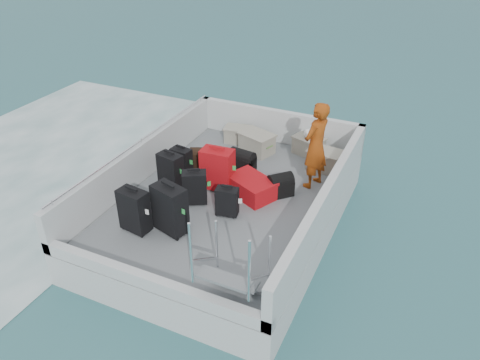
% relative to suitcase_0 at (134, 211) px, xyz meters
% --- Properties ---
extents(ground, '(160.00, 160.00, 0.00)m').
position_rel_suitcase_0_xyz_m(ground, '(0.89, 1.45, -0.98)').
color(ground, '#184855').
rests_on(ground, ground).
extents(wake_foam, '(10.00, 10.00, 0.00)m').
position_rel_suitcase_0_xyz_m(wake_foam, '(-3.91, 1.45, -0.98)').
color(wake_foam, white).
rests_on(wake_foam, ground).
extents(ferry_hull, '(3.60, 5.00, 0.60)m').
position_rel_suitcase_0_xyz_m(ferry_hull, '(0.89, 1.45, -0.68)').
color(ferry_hull, silver).
rests_on(ferry_hull, ground).
extents(deck, '(3.30, 4.70, 0.02)m').
position_rel_suitcase_0_xyz_m(deck, '(0.89, 1.45, -0.37)').
color(deck, slate).
rests_on(deck, ferry_hull).
extents(deck_fittings, '(3.60, 5.00, 0.90)m').
position_rel_suitcase_0_xyz_m(deck_fittings, '(1.24, 1.13, 0.01)').
color(deck_fittings, silver).
rests_on(deck_fittings, deck).
extents(suitcase_0, '(0.50, 0.33, 0.72)m').
position_rel_suitcase_0_xyz_m(suitcase_0, '(0.00, 0.00, 0.00)').
color(suitcase_0, black).
rests_on(suitcase_0, deck).
extents(suitcase_1, '(0.48, 0.34, 0.66)m').
position_rel_suitcase_0_xyz_m(suitcase_1, '(-0.17, 1.32, -0.03)').
color(suitcase_1, black).
rests_on(suitcase_1, deck).
extents(suitcase_2, '(0.40, 0.27, 0.54)m').
position_rel_suitcase_0_xyz_m(suitcase_2, '(-0.23, 1.79, -0.09)').
color(suitcase_2, black).
rests_on(suitcase_2, deck).
extents(suitcase_3, '(0.59, 0.44, 0.80)m').
position_rel_suitcase_0_xyz_m(suitcase_3, '(0.51, 0.22, 0.04)').
color(suitcase_3, black).
rests_on(suitcase_3, deck).
extents(suitcase_4, '(0.47, 0.41, 0.60)m').
position_rel_suitcase_0_xyz_m(suitcase_4, '(0.46, 1.05, -0.06)').
color(suitcase_4, black).
rests_on(suitcase_4, deck).
extents(suitcase_5, '(0.58, 0.37, 0.77)m').
position_rel_suitcase_0_xyz_m(suitcase_5, '(0.60, 1.64, 0.02)').
color(suitcase_5, '#B60E13').
rests_on(suitcase_5, deck).
extents(suitcase_7, '(0.39, 0.27, 0.51)m').
position_rel_suitcase_0_xyz_m(suitcase_7, '(1.12, 0.96, -0.10)').
color(suitcase_7, black).
rests_on(suitcase_7, deck).
extents(suitcase_8, '(0.99, 0.86, 0.33)m').
position_rel_suitcase_0_xyz_m(suitcase_8, '(1.23, 1.69, -0.19)').
color(suitcase_8, '#B60E13').
rests_on(suitcase_8, deck).
extents(duffel_0, '(0.58, 0.48, 0.32)m').
position_rel_suitcase_0_xyz_m(duffel_0, '(0.00, 2.20, -0.20)').
color(duffel_0, black).
rests_on(duffel_0, deck).
extents(duffel_1, '(0.52, 0.37, 0.32)m').
position_rel_suitcase_0_xyz_m(duffel_1, '(0.71, 2.44, -0.20)').
color(duffel_1, black).
rests_on(duffel_1, deck).
extents(duffel_2, '(0.50, 0.51, 0.32)m').
position_rel_suitcase_0_xyz_m(duffel_2, '(1.69, 1.91, -0.20)').
color(duffel_2, black).
rests_on(duffel_2, deck).
extents(crate_0, '(0.57, 0.44, 0.31)m').
position_rel_suitcase_0_xyz_m(crate_0, '(0.13, 3.48, -0.20)').
color(crate_0, '#A29F8D').
rests_on(crate_0, deck).
extents(crate_1, '(0.75, 0.62, 0.39)m').
position_rel_suitcase_0_xyz_m(crate_1, '(0.69, 3.22, -0.17)').
color(crate_1, '#A29F8D').
rests_on(crate_1, deck).
extents(crate_2, '(0.66, 0.55, 0.34)m').
position_rel_suitcase_0_xyz_m(crate_2, '(1.67, 3.58, -0.19)').
color(crate_2, '#A29F8D').
rests_on(crate_2, deck).
extents(crate_3, '(0.66, 0.50, 0.36)m').
position_rel_suitcase_0_xyz_m(crate_3, '(2.13, 3.11, -0.18)').
color(crate_3, '#A29F8D').
rests_on(crate_3, deck).
extents(yellow_bag, '(0.28, 0.26, 0.22)m').
position_rel_suitcase_0_xyz_m(yellow_bag, '(2.32, 3.12, -0.25)').
color(yellow_bag, yellow).
rests_on(yellow_bag, deck).
extents(white_bag, '(0.24, 0.24, 0.18)m').
position_rel_suitcase_0_xyz_m(white_bag, '(1.67, 3.58, 0.07)').
color(white_bag, white).
rests_on(white_bag, crate_2).
extents(passenger, '(0.55, 0.68, 1.59)m').
position_rel_suitcase_0_xyz_m(passenger, '(2.10, 2.47, 0.43)').
color(passenger, '#D65714').
rests_on(passenger, deck).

